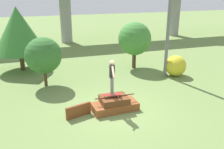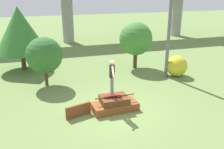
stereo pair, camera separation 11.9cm
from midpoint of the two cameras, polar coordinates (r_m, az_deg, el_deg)
The scene contains 10 objects.
ground_plane at distance 11.46m, azimuth 0.37°, elevation -8.13°, with size 80.00×80.00×0.00m, color olive.
scrap_pile at distance 11.34m, azimuth 0.31°, elevation -6.79°, with size 2.11×1.06×0.71m.
scrap_plank_loose at distance 10.91m, azimuth -7.98°, elevation -8.21°, with size 1.13×0.45×0.56m.
skateboard at distance 11.09m, azimuth -0.31°, elevation -4.61°, with size 0.79×0.34×0.09m.
skater at distance 10.75m, azimuth -0.32°, elevation -0.13°, with size 0.26×1.14×1.58m.
utility_pole at distance 15.12m, azimuth 12.74°, elevation 13.52°, with size 1.30×0.20×7.46m.
tree_behind_left at distance 14.09m, azimuth -15.65°, elevation 4.21°, with size 1.99×1.99×2.77m.
tree_behind_right at distance 17.18m, azimuth -20.85°, elevation 9.50°, with size 3.28×3.28×4.16m.
tree_mid_back at distance 16.80m, azimuth 5.00°, elevation 8.14°, with size 2.20×2.20×3.13m.
bush_yellow_flowering at distance 16.01m, azimuth 14.14°, elevation 1.96°, with size 1.29×1.29×1.29m.
Camera 1 is at (-3.21, -9.63, 5.33)m, focal length 40.00 mm.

